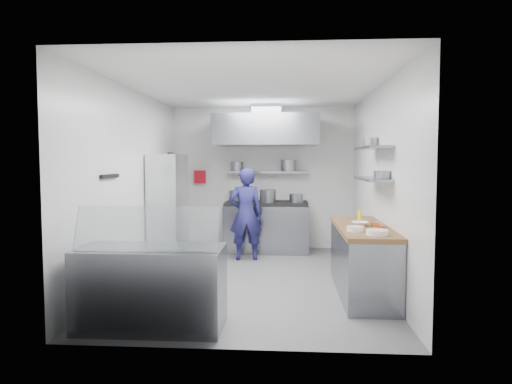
# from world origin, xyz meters

# --- Properties ---
(floor) EXTENTS (5.00, 5.00, 0.00)m
(floor) POSITION_xyz_m (0.00, 0.00, 0.00)
(floor) COLOR #4B4B4D
(floor) RESTS_ON ground
(ceiling) EXTENTS (5.00, 5.00, 0.00)m
(ceiling) POSITION_xyz_m (0.00, 0.00, 2.80)
(ceiling) COLOR silver
(ceiling) RESTS_ON wall_back
(wall_back) EXTENTS (3.60, 2.80, 0.02)m
(wall_back) POSITION_xyz_m (0.00, 2.50, 1.40)
(wall_back) COLOR white
(wall_back) RESTS_ON floor
(wall_front) EXTENTS (3.60, 2.80, 0.02)m
(wall_front) POSITION_xyz_m (0.00, -2.50, 1.40)
(wall_front) COLOR white
(wall_front) RESTS_ON floor
(wall_left) EXTENTS (2.80, 5.00, 0.02)m
(wall_left) POSITION_xyz_m (-1.80, 0.00, 1.40)
(wall_left) COLOR white
(wall_left) RESTS_ON floor
(wall_right) EXTENTS (2.80, 5.00, 0.02)m
(wall_right) POSITION_xyz_m (1.80, 0.00, 1.40)
(wall_right) COLOR white
(wall_right) RESTS_ON floor
(gas_range) EXTENTS (1.60, 0.80, 0.90)m
(gas_range) POSITION_xyz_m (0.10, 2.10, 0.45)
(gas_range) COLOR gray
(gas_range) RESTS_ON floor
(cooktop) EXTENTS (1.57, 0.78, 0.06)m
(cooktop) POSITION_xyz_m (0.10, 2.10, 0.93)
(cooktop) COLOR black
(cooktop) RESTS_ON gas_range
(stock_pot_left) EXTENTS (0.30, 0.30, 0.20)m
(stock_pot_left) POSITION_xyz_m (-0.50, 2.32, 1.06)
(stock_pot_left) COLOR slate
(stock_pot_left) RESTS_ON cooktop
(stock_pot_mid) EXTENTS (0.31, 0.31, 0.24)m
(stock_pot_mid) POSITION_xyz_m (0.13, 1.96, 1.08)
(stock_pot_mid) COLOR slate
(stock_pot_mid) RESTS_ON cooktop
(stock_pot_right) EXTENTS (0.26, 0.26, 0.16)m
(stock_pot_right) POSITION_xyz_m (0.66, 1.99, 1.04)
(stock_pot_right) COLOR slate
(stock_pot_right) RESTS_ON cooktop
(over_range_shelf) EXTENTS (1.60, 0.30, 0.04)m
(over_range_shelf) POSITION_xyz_m (0.10, 2.34, 1.52)
(over_range_shelf) COLOR gray
(over_range_shelf) RESTS_ON wall_back
(shelf_pot_a) EXTENTS (0.25, 0.25, 0.18)m
(shelf_pot_a) POSITION_xyz_m (-0.50, 2.40, 1.63)
(shelf_pot_a) COLOR slate
(shelf_pot_a) RESTS_ON over_range_shelf
(shelf_pot_b) EXTENTS (0.30, 0.30, 0.22)m
(shelf_pot_b) POSITION_xyz_m (0.52, 2.22, 1.65)
(shelf_pot_b) COLOR slate
(shelf_pot_b) RESTS_ON over_range_shelf
(extractor_hood) EXTENTS (1.90, 1.15, 0.55)m
(extractor_hood) POSITION_xyz_m (0.10, 1.93, 2.30)
(extractor_hood) COLOR gray
(extractor_hood) RESTS_ON wall_back
(hood_duct) EXTENTS (0.55, 0.55, 0.24)m
(hood_duct) POSITION_xyz_m (0.10, 2.15, 2.68)
(hood_duct) COLOR slate
(hood_duct) RESTS_ON extractor_hood
(red_firebox) EXTENTS (0.22, 0.10, 0.26)m
(red_firebox) POSITION_xyz_m (-1.25, 2.44, 1.42)
(red_firebox) COLOR #B60E1E
(red_firebox) RESTS_ON wall_back
(chef) EXTENTS (0.64, 0.48, 1.62)m
(chef) POSITION_xyz_m (-0.23, 1.33, 0.81)
(chef) COLOR navy
(chef) RESTS_ON floor
(wire_rack) EXTENTS (0.50, 0.90, 1.85)m
(wire_rack) POSITION_xyz_m (-1.53, 1.01, 0.93)
(wire_rack) COLOR silver
(wire_rack) RESTS_ON floor
(rack_bin_a) EXTENTS (0.18, 0.22, 0.20)m
(rack_bin_a) POSITION_xyz_m (-1.53, 0.94, 0.80)
(rack_bin_a) COLOR white
(rack_bin_a) RESTS_ON wire_rack
(rack_bin_b) EXTENTS (0.13, 0.17, 0.15)m
(rack_bin_b) POSITION_xyz_m (-1.53, 1.50, 1.30)
(rack_bin_b) COLOR yellow
(rack_bin_b) RESTS_ON wire_rack
(rack_jar) EXTENTS (0.12, 0.12, 0.18)m
(rack_jar) POSITION_xyz_m (-1.48, 1.05, 1.80)
(rack_jar) COLOR black
(rack_jar) RESTS_ON wire_rack
(knife_strip) EXTENTS (0.04, 0.55, 0.05)m
(knife_strip) POSITION_xyz_m (-1.78, -0.90, 1.55)
(knife_strip) COLOR black
(knife_strip) RESTS_ON wall_left
(prep_counter_base) EXTENTS (0.62, 2.00, 0.84)m
(prep_counter_base) POSITION_xyz_m (1.48, -0.60, 0.42)
(prep_counter_base) COLOR gray
(prep_counter_base) RESTS_ON floor
(prep_counter_top) EXTENTS (0.65, 2.04, 0.06)m
(prep_counter_top) POSITION_xyz_m (1.48, -0.60, 0.87)
(prep_counter_top) COLOR brown
(prep_counter_top) RESTS_ON prep_counter_base
(plate_stack_a) EXTENTS (0.25, 0.25, 0.06)m
(plate_stack_a) POSITION_xyz_m (1.52, -1.35, 0.93)
(plate_stack_a) COLOR white
(plate_stack_a) RESTS_ON prep_counter_top
(plate_stack_b) EXTENTS (0.21, 0.21, 0.06)m
(plate_stack_b) POSITION_xyz_m (1.31, -1.08, 0.93)
(plate_stack_b) COLOR white
(plate_stack_b) RESTS_ON prep_counter_top
(copper_pan) EXTENTS (0.16, 0.16, 0.06)m
(copper_pan) POSITION_xyz_m (1.65, -0.71, 0.93)
(copper_pan) COLOR #DA703D
(copper_pan) RESTS_ON prep_counter_top
(squeeze_bottle) EXTENTS (0.06, 0.06, 0.18)m
(squeeze_bottle) POSITION_xyz_m (1.48, -0.36, 0.99)
(squeeze_bottle) COLOR yellow
(squeeze_bottle) RESTS_ON prep_counter_top
(mixing_bowl) EXTENTS (0.23, 0.23, 0.05)m
(mixing_bowl) POSITION_xyz_m (1.44, -0.62, 0.93)
(mixing_bowl) COLOR white
(mixing_bowl) RESTS_ON prep_counter_top
(wall_shelf_lower) EXTENTS (0.30, 1.30, 0.04)m
(wall_shelf_lower) POSITION_xyz_m (1.64, -0.30, 1.50)
(wall_shelf_lower) COLOR gray
(wall_shelf_lower) RESTS_ON wall_right
(wall_shelf_upper) EXTENTS (0.30, 1.30, 0.04)m
(wall_shelf_upper) POSITION_xyz_m (1.64, -0.30, 1.92)
(wall_shelf_upper) COLOR gray
(wall_shelf_upper) RESTS_ON wall_right
(shelf_pot_c) EXTENTS (0.23, 0.23, 0.10)m
(shelf_pot_c) POSITION_xyz_m (1.72, -0.67, 1.57)
(shelf_pot_c) COLOR slate
(shelf_pot_c) RESTS_ON wall_shelf_lower
(shelf_pot_d) EXTENTS (0.24, 0.24, 0.14)m
(shelf_pot_d) POSITION_xyz_m (1.71, 0.18, 2.01)
(shelf_pot_d) COLOR slate
(shelf_pot_d) RESTS_ON wall_shelf_upper
(display_case) EXTENTS (1.50, 0.70, 0.85)m
(display_case) POSITION_xyz_m (-0.92, -2.00, 0.42)
(display_case) COLOR gray
(display_case) RESTS_ON floor
(display_glass) EXTENTS (1.47, 0.19, 0.42)m
(display_glass) POSITION_xyz_m (-0.92, -2.12, 1.07)
(display_glass) COLOR silver
(display_glass) RESTS_ON display_case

